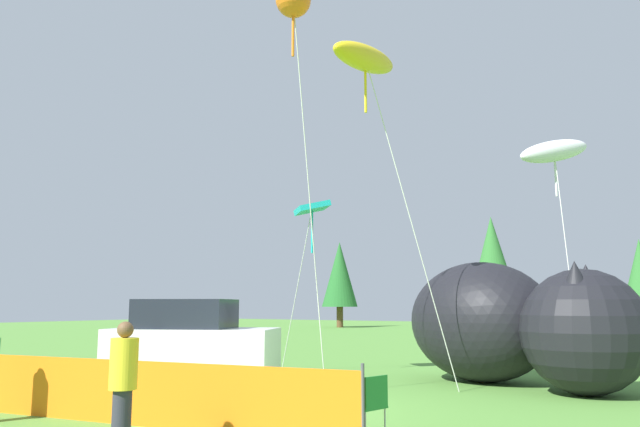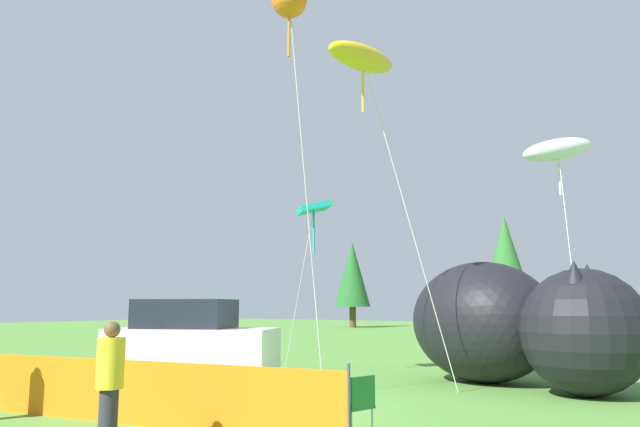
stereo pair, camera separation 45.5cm
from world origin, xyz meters
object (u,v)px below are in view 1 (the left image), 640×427
object	(u,v)px
spectator_in_green_shirt	(123,380)
kite_teal_diamond	(312,210)
folding_chair	(369,402)
inflatable_cat	(510,327)
kite_white_ghost	(554,152)
parked_car	(191,345)
kite_yellow_hero	(365,59)
kite_orange_flower	(293,2)

from	to	relation	value
spectator_in_green_shirt	kite_teal_diamond	size ratio (longest dim) A/B	0.35
folding_chair	inflatable_cat	world-z (taller)	inflatable_cat
kite_white_ghost	inflatable_cat	bearing A→B (deg)	-108.12
parked_car	inflatable_cat	distance (m)	7.75
inflatable_cat	spectator_in_green_shirt	size ratio (longest dim) A/B	3.77
inflatable_cat	kite_yellow_hero	world-z (taller)	kite_yellow_hero
folding_chair	kite_orange_flower	bearing A→B (deg)	-24.63
parked_car	inflatable_cat	world-z (taller)	inflatable_cat
folding_chair	kite_white_ghost	distance (m)	11.35
parked_car	kite_yellow_hero	bearing A→B (deg)	-7.82
folding_chair	kite_orange_flower	xyz separation A→B (m)	(-2.96, 2.28, 7.96)
parked_car	spectator_in_green_shirt	bearing A→B (deg)	-78.60
folding_chair	kite_white_ghost	size ratio (longest dim) A/B	0.14
kite_orange_flower	kite_white_ghost	xyz separation A→B (m)	(3.80, 7.51, -2.28)
parked_car	kite_white_ghost	world-z (taller)	kite_white_ghost
folding_chair	spectator_in_green_shirt	distance (m)	3.46
kite_orange_flower	kite_yellow_hero	xyz separation A→B (m)	(0.89, 1.67, -0.93)
kite_orange_flower	folding_chair	bearing A→B (deg)	-37.60
spectator_in_green_shirt	inflatable_cat	bearing A→B (deg)	75.24
parked_car	kite_orange_flower	xyz separation A→B (m)	(3.19, -0.48, 7.50)
kite_white_ghost	kite_yellow_hero	bearing A→B (deg)	-116.51
spectator_in_green_shirt	kite_orange_flower	bearing A→B (deg)	95.53
kite_white_ghost	folding_chair	bearing A→B (deg)	-94.92
kite_yellow_hero	kite_white_ghost	bearing A→B (deg)	63.49
folding_chair	spectator_in_green_shirt	xyz separation A→B (m)	(-2.51, -2.36, 0.38)
spectator_in_green_shirt	kite_white_ghost	bearing A→B (deg)	74.57
folding_chair	kite_teal_diamond	size ratio (longest dim) A/B	0.19
kite_orange_flower	kite_yellow_hero	distance (m)	2.10
kite_yellow_hero	kite_white_ghost	world-z (taller)	kite_yellow_hero
spectator_in_green_shirt	kite_orange_flower	world-z (taller)	kite_orange_flower
kite_white_ghost	kite_orange_flower	bearing A→B (deg)	-116.85
inflatable_cat	folding_chair	bearing A→B (deg)	-66.96
kite_teal_diamond	kite_white_ghost	size ratio (longest dim) A/B	0.71
inflatable_cat	kite_orange_flower	bearing A→B (deg)	-97.08
kite_orange_flower	inflatable_cat	bearing A→B (deg)	59.44
parked_car	folding_chair	world-z (taller)	parked_car
kite_yellow_hero	spectator_in_green_shirt	bearing A→B (deg)	-93.97
folding_chair	kite_orange_flower	size ratio (longest dim) A/B	0.10
folding_chair	kite_teal_diamond	bearing A→B (deg)	-38.45
parked_car	kite_yellow_hero	world-z (taller)	kite_yellow_hero
spectator_in_green_shirt	kite_yellow_hero	xyz separation A→B (m)	(0.44, 6.30, 6.65)
inflatable_cat	kite_white_ghost	world-z (taller)	kite_white_ghost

